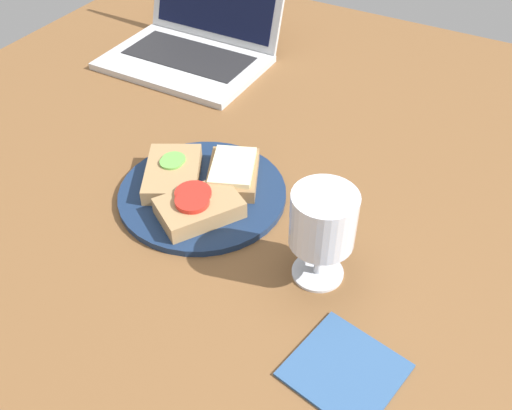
{
  "coord_description": "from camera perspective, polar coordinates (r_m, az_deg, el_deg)",
  "views": [
    {
      "loc": [
        30.54,
        -55.11,
        58.41
      ],
      "look_at": [
        3.21,
        -6.22,
        8.0
      ],
      "focal_mm": 40.0,
      "sensor_mm": 36.0,
      "label": 1
    }
  ],
  "objects": [
    {
      "name": "wooden_table",
      "position": [
        0.85,
        0.16,
        -0.1
      ],
      "size": [
        140.0,
        140.0,
        3.0
      ],
      "primitive_type": "cube",
      "color": "brown",
      "rests_on": "ground"
    },
    {
      "name": "plate",
      "position": [
        0.84,
        -5.37,
        1.16
      ],
      "size": [
        24.66,
        24.66,
        1.05
      ],
      "primitive_type": "cylinder",
      "color": "navy",
      "rests_on": "wooden_table"
    },
    {
      "name": "sandwich_with_cheese",
      "position": [
        0.85,
        -2.32,
        3.29
      ],
      "size": [
        11.02,
        12.64,
        2.9
      ],
      "color": "#937047",
      "rests_on": "plate"
    },
    {
      "name": "sandwich_with_cucumber",
      "position": [
        0.86,
        -8.33,
        3.18
      ],
      "size": [
        12.52,
        14.1,
        2.73
      ],
      "color": "#A88456",
      "rests_on": "plate"
    },
    {
      "name": "sandwich_with_tomato",
      "position": [
        0.79,
        -5.76,
        -0.18
      ],
      "size": [
        12.13,
        13.34,
        3.25
      ],
      "color": "#A88456",
      "rests_on": "plate"
    },
    {
      "name": "wine_glass",
      "position": [
        0.68,
        6.71,
        -1.77
      ],
      "size": [
        8.0,
        8.0,
        13.16
      ],
      "color": "white",
      "rests_on": "wooden_table"
    },
    {
      "name": "laptop",
      "position": [
        1.2,
        -5.95,
        16.65
      ],
      "size": [
        30.75,
        27.31,
        20.25
      ],
      "color": "silver",
      "rests_on": "wooden_table"
    },
    {
      "name": "napkin",
      "position": [
        0.66,
        8.86,
        -16.01
      ],
      "size": [
        13.23,
        13.01,
        0.4
      ],
      "primitive_type": "cube",
      "rotation": [
        0.0,
        0.0,
        -0.2
      ],
      "color": "#33598C",
      "rests_on": "wooden_table"
    }
  ]
}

